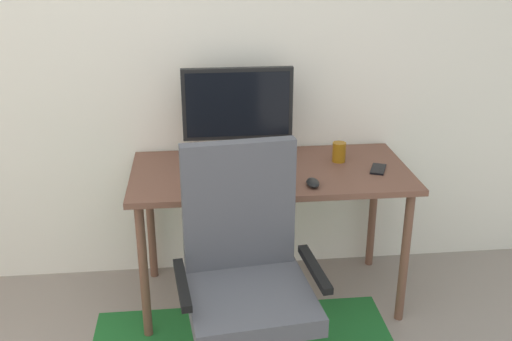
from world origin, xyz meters
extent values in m
cube|color=white|center=(0.00, 2.20, 1.30)|extent=(6.00, 0.10, 2.60)
cube|color=brown|center=(0.52, 1.79, 0.73)|extent=(1.40, 0.67, 0.03)
cylinder|color=brown|center=(-0.12, 1.52, 0.36)|extent=(0.04, 0.04, 0.72)
cylinder|color=brown|center=(1.17, 1.52, 0.36)|extent=(0.04, 0.04, 0.72)
cylinder|color=brown|center=(-0.12, 2.07, 0.36)|extent=(0.04, 0.04, 0.72)
cylinder|color=brown|center=(1.17, 2.07, 0.36)|extent=(0.04, 0.04, 0.72)
cylinder|color=#B2B2B7|center=(0.38, 1.99, 0.75)|extent=(0.18, 0.18, 0.01)
cylinder|color=#B2B2B7|center=(0.38, 1.99, 0.81)|extent=(0.04, 0.04, 0.09)
cube|color=black|center=(0.38, 1.99, 1.04)|extent=(0.57, 0.04, 0.38)
cube|color=black|center=(0.38, 1.97, 1.04)|extent=(0.53, 0.00, 0.34)
cube|color=black|center=(0.39, 1.60, 0.76)|extent=(0.43, 0.13, 0.02)
ellipsoid|color=black|center=(0.70, 1.57, 0.76)|extent=(0.06, 0.10, 0.03)
cylinder|color=#925A10|center=(0.89, 1.88, 0.80)|extent=(0.07, 0.07, 0.10)
cube|color=black|center=(1.07, 1.73, 0.75)|extent=(0.12, 0.16, 0.01)
cube|color=#4C4C51|center=(0.35, 1.04, 0.49)|extent=(0.55, 0.55, 0.08)
cube|color=#4C4C51|center=(0.32, 1.26, 0.81)|extent=(0.47, 0.11, 0.56)
cube|color=black|center=(0.08, 1.01, 0.60)|extent=(0.08, 0.35, 0.03)
cube|color=black|center=(0.61, 1.07, 0.60)|extent=(0.08, 0.35, 0.03)
camera|label=1|loc=(0.16, -0.98, 1.87)|focal=41.91mm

